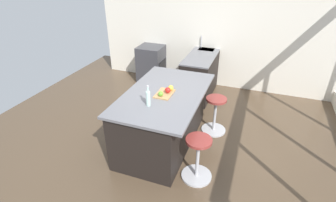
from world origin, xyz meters
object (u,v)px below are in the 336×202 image
object	(u,v)px
kitchen_island	(162,117)
stool_by_window	(215,116)
cutting_board	(164,94)
stool_middle	(198,160)
apple_red	(168,90)
apple_yellow	(171,88)
water_bottle	(148,98)
apple_green	(161,94)
oven_range	(151,64)

from	to	relation	value
kitchen_island	stool_by_window	distance (m)	0.99
kitchen_island	cutting_board	distance (m)	0.49
stool_middle	cutting_board	size ratio (longest dim) A/B	1.87
kitchen_island	stool_by_window	xyz separation A→B (m)	(-0.61, 0.76, -0.16)
apple_red	stool_by_window	bearing A→B (deg)	134.52
kitchen_island	apple_yellow	bearing A→B (deg)	117.69
apple_yellow	water_bottle	world-z (taller)	water_bottle
cutting_board	apple_green	world-z (taller)	apple_green
oven_range	cutting_board	bearing A→B (deg)	28.17
stool_middle	apple_red	distance (m)	1.12
cutting_board	water_bottle	distance (m)	0.43
stool_by_window	stool_middle	bearing A→B (deg)	0.00
apple_red	apple_green	bearing A→B (deg)	-24.86
stool_middle	apple_green	xyz separation A→B (m)	(-0.44, -0.72, 0.69)
cutting_board	apple_red	xyz separation A→B (m)	(-0.03, 0.04, 0.05)
oven_range	water_bottle	size ratio (longest dim) A/B	2.87
stool_by_window	apple_green	bearing A→B (deg)	-42.65
oven_range	cutting_board	size ratio (longest dim) A/B	2.49
stool_middle	water_bottle	bearing A→B (deg)	-100.80
stool_by_window	cutting_board	size ratio (longest dim) A/B	1.87
cutting_board	stool_by_window	bearing A→B (deg)	133.77
oven_range	apple_yellow	xyz separation A→B (m)	(2.24, 1.32, 0.57)
stool_by_window	stool_middle	distance (m)	1.22
cutting_board	apple_red	size ratio (longest dim) A/B	4.01
kitchen_island	apple_red	xyz separation A→B (m)	(0.03, 0.11, 0.54)
stool_middle	water_bottle	world-z (taller)	water_bottle
apple_red	apple_yellow	world-z (taller)	apple_red
kitchen_island	apple_yellow	distance (m)	0.55
stool_middle	apple_yellow	bearing A→B (deg)	-136.31
stool_by_window	water_bottle	bearing A→B (deg)	-36.43
oven_range	apple_green	world-z (taller)	apple_green
apple_green	water_bottle	world-z (taller)	water_bottle
oven_range	stool_by_window	xyz separation A→B (m)	(1.69, 1.97, -0.13)
water_bottle	apple_yellow	bearing A→B (deg)	164.26
kitchen_island	stool_middle	distance (m)	0.99
oven_range	apple_green	bearing A→B (deg)	26.76
oven_range	stool_middle	world-z (taller)	oven_range
cutting_board	apple_green	distance (m)	0.12
stool_middle	cutting_board	distance (m)	1.10
kitchen_island	apple_red	bearing A→B (deg)	71.85
oven_range	apple_yellow	distance (m)	2.66
stool_middle	kitchen_island	bearing A→B (deg)	-128.71
apple_green	stool_by_window	bearing A→B (deg)	137.35
stool_middle	water_bottle	distance (m)	1.11
stool_by_window	apple_yellow	bearing A→B (deg)	-49.55
water_bottle	oven_range	bearing A→B (deg)	-156.97
kitchen_island	water_bottle	distance (m)	0.75
water_bottle	stool_middle	bearing A→B (deg)	79.20
apple_yellow	water_bottle	xyz separation A→B (m)	(0.52, -0.15, 0.06)
kitchen_island	apple_yellow	size ratio (longest dim) A/B	22.81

